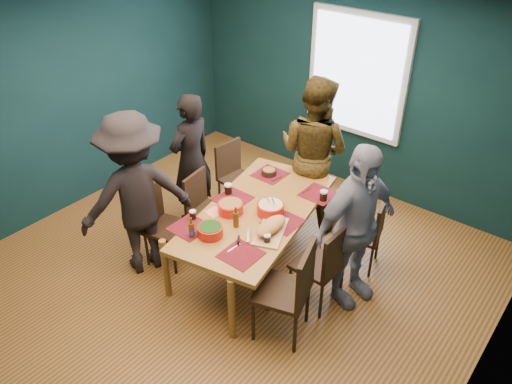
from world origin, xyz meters
TOP-DOWN VIEW (x-y plane):
  - room at (0.00, 0.27)m, footprint 5.01×5.01m
  - dining_table at (0.16, 0.29)m, footprint 1.36×2.14m
  - chair_left_far at (-0.82, 1.03)m, footprint 0.45×0.45m
  - chair_left_mid at (-0.63, 0.28)m, footprint 0.45×0.45m
  - chair_left_near at (-0.76, -0.26)m, footprint 0.50×0.50m
  - chair_right_far at (1.08, 1.05)m, footprint 0.47×0.47m
  - chair_right_mid at (1.02, 0.26)m, footprint 0.44×0.44m
  - chair_right_near at (0.99, -0.26)m, footprint 0.58×0.58m
  - person_far_left at (-1.04, 0.54)m, footprint 0.41×0.61m
  - person_back at (0.08, 1.44)m, footprint 0.92×0.73m
  - person_right at (1.15, 0.52)m, footprint 0.69×1.09m
  - person_near_left at (-0.84, -0.45)m, footprint 1.09×1.34m
  - bowl_salad at (-0.03, 0.09)m, footprint 0.26×0.26m
  - bowl_dumpling at (0.30, 0.33)m, footprint 0.28×0.28m
  - bowl_herbs at (0.07, -0.32)m, footprint 0.25×0.25m
  - cutting_board at (0.49, 0.07)m, footprint 0.42×0.64m
  - small_bowl at (-0.18, 0.92)m, footprint 0.17×0.17m
  - beer_bottle_a at (-0.05, -0.44)m, footprint 0.06×0.06m
  - beer_bottle_b at (0.17, -0.06)m, footprint 0.06×0.06m
  - cola_glass_a at (-0.25, -0.23)m, footprint 0.07×0.07m
  - cola_glass_b at (0.56, -0.08)m, footprint 0.07×0.07m
  - cola_glass_c at (0.59, 0.86)m, footprint 0.08×0.08m
  - cola_glass_d at (-0.28, 0.33)m, footprint 0.08×0.08m
  - napkin_a at (0.54, 0.34)m, footprint 0.17×0.17m
  - napkin_b at (-0.16, -0.02)m, footprint 0.17×0.17m
  - napkin_c at (0.47, -0.42)m, footprint 0.16×0.16m

SIDE VIEW (x-z plane):
  - chair_right_far at x=1.08m, z-range 0.07..0.93m
  - chair_left_mid at x=-0.63m, z-range 0.07..0.94m
  - chair_left_far at x=-0.82m, z-range 0.07..0.96m
  - chair_left_near at x=-0.76m, z-range 0.07..0.98m
  - chair_right_mid at x=1.02m, z-range 0.08..1.03m
  - chair_right_near at x=0.99m, z-range 0.08..1.11m
  - dining_table at x=0.16m, z-range 0.31..1.06m
  - napkin_c at x=0.47m, z-range 0.76..0.76m
  - napkin_a at x=0.54m, z-range 0.76..0.76m
  - napkin_b at x=-0.16m, z-range 0.76..0.76m
  - small_bowl at x=-0.18m, z-range 0.76..0.83m
  - cola_glass_a at x=-0.25m, z-range 0.76..0.86m
  - cola_glass_b at x=0.56m, z-range 0.76..0.86m
  - bowl_herbs at x=0.07m, z-range 0.76..0.87m
  - bowl_salad at x=-0.03m, z-range 0.76..0.87m
  - bowl_dumpling at x=0.30m, z-range 0.69..0.95m
  - cutting_board at x=0.49m, z-range 0.75..0.89m
  - person_far_left at x=-1.04m, z-range 0.00..1.64m
  - cola_glass_d at x=-0.28m, z-range 0.76..0.88m
  - cola_glass_c at x=0.59m, z-range 0.76..0.88m
  - beer_bottle_a at x=-0.05m, z-range 0.73..0.94m
  - beer_bottle_b at x=0.17m, z-range 0.73..0.96m
  - person_right at x=1.15m, z-range 0.00..1.73m
  - person_near_left at x=-0.84m, z-range 0.00..1.81m
  - person_back at x=0.08m, z-range 0.00..1.84m
  - room at x=0.00m, z-range 0.01..2.73m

